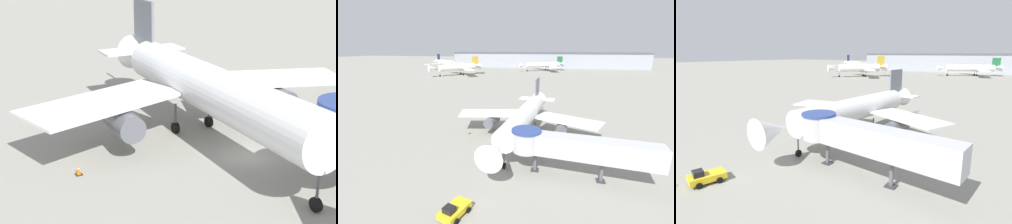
# 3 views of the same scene
# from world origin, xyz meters

# --- Properties ---
(ground_plane) EXTENTS (800.00, 800.00, 0.00)m
(ground_plane) POSITION_xyz_m (0.00, 0.00, 0.00)
(ground_plane) COLOR gray
(main_airplane) EXTENTS (28.89, 33.61, 9.89)m
(main_airplane) POSITION_xyz_m (-0.49, 4.29, 4.18)
(main_airplane) COLOR white
(main_airplane) RESTS_ON ground_plane
(jet_bridge) EXTENTS (18.81, 5.17, 6.02)m
(jet_bridge) POSITION_xyz_m (7.26, -8.16, 4.34)
(jet_bridge) COLOR #B7B7BC
(jet_bridge) RESTS_ON ground_plane
(pushback_tug_yellow) EXTENTS (2.81, 3.80, 1.51)m
(pushback_tug_yellow) POSITION_xyz_m (-4.71, -18.39, 0.67)
(pushback_tug_yellow) COLOR yellow
(pushback_tug_yellow) RESTS_ON ground_plane
(traffic_cone_port_wing) EXTENTS (0.45, 0.45, 0.75)m
(traffic_cone_port_wing) POSITION_xyz_m (-11.61, 3.71, 0.36)
(traffic_cone_port_wing) COLOR black
(traffic_cone_port_wing) RESTS_ON ground_plane
(background_jet_gold_tail) EXTENTS (28.21, 29.19, 11.40)m
(background_jet_gold_tail) POSITION_xyz_m (-54.91, 97.51, 4.99)
(background_jet_gold_tail) COLOR white
(background_jet_gold_tail) RESTS_ON ground_plane
(background_jet_green_tail) EXTENTS (34.16, 32.80, 10.45)m
(background_jet_green_tail) POSITION_xyz_m (-3.79, 137.56, 4.59)
(background_jet_green_tail) COLOR white
(background_jet_green_tail) RESTS_ON ground_plane
(background_jet_navy_tail) EXTENTS (29.66, 30.32, 11.82)m
(background_jet_navy_tail) POSITION_xyz_m (-83.09, 136.22, 5.15)
(background_jet_navy_tail) COLOR white
(background_jet_navy_tail) RESTS_ON ground_plane
(terminal_building) EXTENTS (165.21, 27.22, 12.96)m
(terminal_building) POSITION_xyz_m (-4.13, 175.00, 6.49)
(terminal_building) COLOR #999EA8
(terminal_building) RESTS_ON ground_plane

